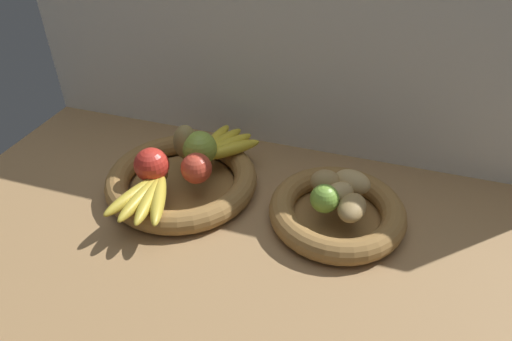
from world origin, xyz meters
The scene contains 15 objects.
ground_plane centered at (0.00, 0.00, -1.50)cm, with size 140.00×90.00×3.00cm, color #9E774C.
back_wall centered at (0.00, 30.00, 27.50)cm, with size 140.00×3.00×55.00cm.
fruit_bowl_left centered at (-19.35, 3.38, 2.42)cm, with size 34.52×34.52×5.21cm.
fruit_bowl_right centered at (16.44, 3.38, 2.44)cm, with size 28.70×28.70×5.21cm.
apple_red_front centered at (-23.59, -1.40, 9.01)cm, with size 7.61×7.61×7.61cm, color red.
apple_red_right centered at (-14.16, 0.97, 8.60)cm, with size 6.79×6.79×6.79cm, color #CC422D.
apple_green_back centered at (-16.22, 7.60, 9.15)cm, with size 7.88×7.88×7.88cm, color #8CAD3D.
pear_brown centered at (-19.94, 8.26, 9.58)cm, with size 5.68×5.60×8.74cm, color olive.
banana_bunch_front centered at (-21.18, -8.67, 6.63)cm, with size 13.45×17.65×2.84cm.
banana_bunch_back centered at (-13.37, 13.64, 6.70)cm, with size 13.54×16.98×2.99cm.
potato_large centered at (16.44, 3.38, 7.51)cm, with size 6.20×4.57×4.61cm, color tan.
potato_small centered at (19.50, 0.33, 7.25)cm, with size 8.12×5.44×4.09cm, color #A38451.
potato_oblong centered at (13.01, 6.05, 7.73)cm, with size 6.29×5.20×5.04cm, color #A38451.
potato_back centered at (18.35, 7.58, 7.75)cm, with size 7.85×5.35×5.09cm, color tan.
lime_near centered at (13.98, -0.32, 8.14)cm, with size 5.86×5.86×5.86cm, color #7AAD3D.
Camera 1 is at (22.51, -70.65, 66.66)cm, focal length 32.15 mm.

